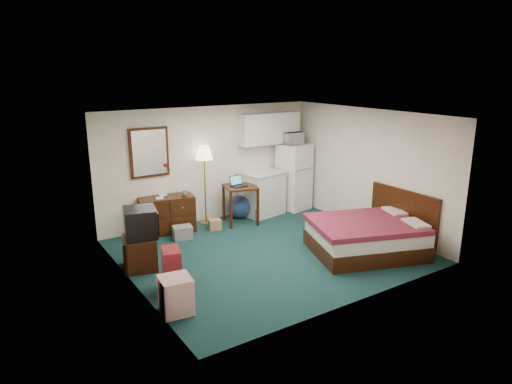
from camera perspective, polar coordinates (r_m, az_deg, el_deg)
floor at (r=8.51m, az=1.40°, el=-7.42°), size 5.00×4.50×0.01m
ceiling at (r=7.89m, az=1.52°, el=9.57°), size 5.00×4.50×0.01m
walls at (r=8.11m, az=1.46°, el=0.75°), size 5.01×4.51×2.50m
mirror at (r=9.37m, az=-13.20°, el=4.84°), size 0.80×0.06×1.00m
upper_cabinets at (r=10.47m, az=1.63°, el=7.97°), size 1.50×0.35×0.70m
headboard at (r=9.21m, az=17.91°, el=-2.75°), size 0.06×1.56×1.00m
dresser at (r=9.53m, az=-11.08°, el=-2.77°), size 1.17×0.67×0.75m
floor_lamp at (r=9.81m, az=-6.39°, el=0.85°), size 0.38×0.38×1.71m
desk at (r=9.90m, az=-1.95°, el=-1.57°), size 0.80×0.80×0.83m
exercise_ball at (r=10.27m, az=-2.10°, el=-1.86°), size 0.62×0.62×0.52m
kitchen_counter at (r=10.47m, az=0.78°, el=-0.22°), size 1.00×0.83×0.97m
fridge at (r=10.87m, az=4.76°, el=1.93°), size 0.75×0.75×1.56m
bed at (r=8.58m, az=13.58°, el=-5.49°), size 2.28×2.02×0.61m
tv_stand at (r=7.99m, az=-14.30°, el=-7.37°), size 0.69×0.72×0.55m
suitcase at (r=7.10m, az=-10.47°, el=-9.55°), size 0.36×0.47×0.67m
retail_box at (r=6.53m, az=-9.97°, el=-12.57°), size 0.47×0.47×0.52m
file_bin at (r=9.19m, az=-9.18°, el=-5.00°), size 0.42×0.34×0.26m
cardboard_box_a at (r=9.62m, az=-5.16°, el=-4.06°), size 0.30×0.27×0.22m
cardboard_box_b at (r=10.22m, az=0.21°, el=-2.70°), size 0.22×0.26×0.25m
laptop at (r=9.72m, az=-2.13°, el=1.32°), size 0.34×0.28×0.21m
crt_tv at (r=7.85m, az=-14.25°, el=-3.72°), size 0.65×0.68×0.49m
microwave at (r=10.66m, az=4.46°, el=6.91°), size 0.55×0.35×0.35m
book_a at (r=9.30m, az=-12.45°, el=-0.23°), size 0.14×0.07×0.20m
book_b at (r=9.49m, az=-12.03°, el=0.10°), size 0.15×0.03×0.20m
mug at (r=9.41m, az=-8.94°, el=-0.12°), size 0.14×0.11×0.12m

